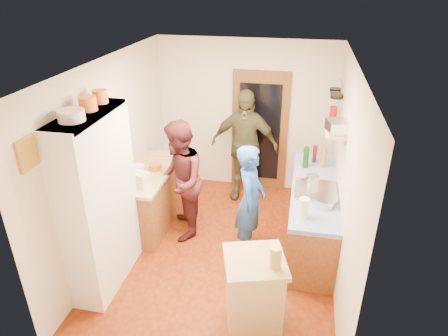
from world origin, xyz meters
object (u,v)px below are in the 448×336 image
(person_hob, at_px, (252,202))
(person_left, at_px, (182,180))
(right_counter_base, at_px, (312,215))
(hutch_body, at_px, (99,203))
(person_back, at_px, (245,146))
(island_base, at_px, (253,295))

(person_hob, distance_m, person_left, 1.09)
(person_left, bearing_deg, person_hob, 58.83)
(right_counter_base, xyz_separation_m, person_left, (-1.85, -0.16, 0.46))
(hutch_body, distance_m, person_back, 2.73)
(hutch_body, xyz_separation_m, person_back, (1.36, 2.36, -0.15))
(right_counter_base, bearing_deg, person_left, -175.08)
(person_left, bearing_deg, hutch_body, -45.93)
(person_back, bearing_deg, person_hob, -74.39)
(island_base, distance_m, person_back, 2.88)
(person_hob, relative_size, person_left, 0.91)
(right_counter_base, distance_m, person_hob, 0.99)
(island_base, bearing_deg, right_counter_base, 70.56)
(island_base, xyz_separation_m, person_hob, (-0.20, 1.28, 0.37))
(right_counter_base, height_order, island_base, island_base)
(person_hob, height_order, person_back, person_back)
(island_base, bearing_deg, person_left, 128.69)
(hutch_body, bearing_deg, island_base, -12.43)
(hutch_body, height_order, person_hob, hutch_body)
(hutch_body, bearing_deg, right_counter_base, 27.47)
(hutch_body, distance_m, right_counter_base, 2.90)
(hutch_body, xyz_separation_m, person_hob, (1.69, 0.86, -0.30))
(person_hob, bearing_deg, right_counter_base, -61.50)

